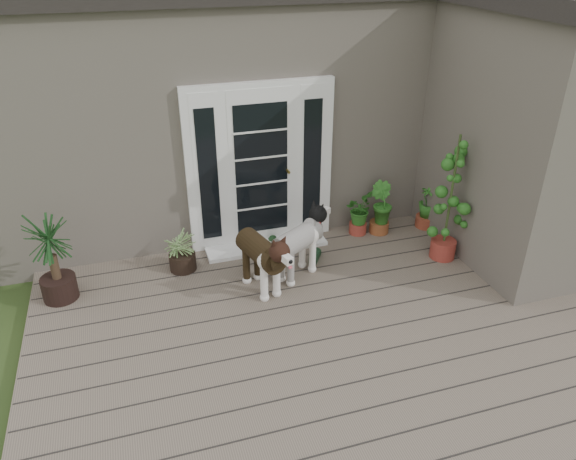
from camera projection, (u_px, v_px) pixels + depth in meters
name	position (u px, v px, depth m)	size (l,w,h in m)	color
deck	(336.00, 342.00, 5.66)	(6.20, 4.60, 0.12)	#6B5B4C
house_main	(239.00, 97.00, 8.51)	(7.40, 4.00, 3.10)	#665E54
house_wing	(528.00, 143.00, 6.63)	(1.60, 2.40, 3.10)	#665E54
door_unit	(261.00, 167.00, 6.91)	(1.90, 0.14, 2.15)	white
door_step	(266.00, 245.00, 7.25)	(1.60, 0.40, 0.05)	white
brindle_dog	(261.00, 261.00, 6.22)	(0.39, 0.92, 0.76)	#312312
white_dog	(297.00, 249.00, 6.48)	(0.38, 0.89, 0.74)	beige
spider_plant	(181.00, 249.00, 6.64)	(0.55, 0.55, 0.58)	#98BD74
yucca	(52.00, 258.00, 5.99)	(0.74, 0.74, 1.07)	black
herb_a	(358.00, 217.00, 7.49)	(0.39, 0.39, 0.50)	#1E5819
herb_b	(380.00, 215.00, 7.50)	(0.35, 0.35, 0.53)	#225819
herb_c	(427.00, 210.00, 7.66)	(0.33, 0.33, 0.51)	#1D5F1B
sapling	(451.00, 197.00, 6.63)	(0.50, 0.50, 1.71)	#195A1D
clog_left	(276.00, 243.00, 7.27)	(0.14, 0.30, 0.09)	black
clog_right	(315.00, 256.00, 6.97)	(0.14, 0.30, 0.09)	black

